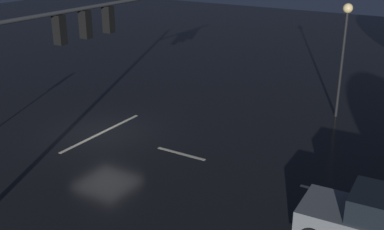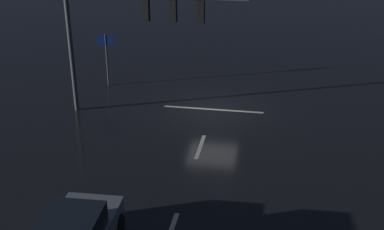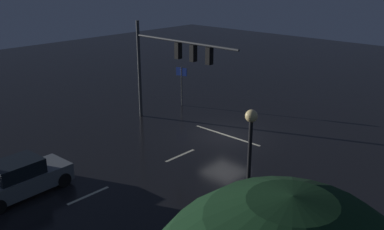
{
  "view_description": "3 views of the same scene",
  "coord_description": "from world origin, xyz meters",
  "views": [
    {
      "loc": [
        14.33,
        13.28,
        8.08
      ],
      "look_at": [
        -0.14,
        4.42,
        1.68
      ],
      "focal_mm": 44.54,
      "sensor_mm": 36.0,
      "label": 1
    },
    {
      "loc": [
        -2.81,
        22.02,
        9.39
      ],
      "look_at": [
        0.28,
        4.44,
        1.63
      ],
      "focal_mm": 45.23,
      "sensor_mm": 36.0,
      "label": 2
    },
    {
      "loc": [
        -15.1,
        19.31,
        9.77
      ],
      "look_at": [
        -0.55,
        3.63,
        2.42
      ],
      "focal_mm": 39.68,
      "sensor_mm": 36.0,
      "label": 3
    }
  ],
  "objects": [
    {
      "name": "ground_plane",
      "position": [
        0.0,
        0.0,
        0.0
      ],
      "size": [
        80.0,
        80.0,
        0.0
      ],
      "primitive_type": "plane",
      "color": "black"
    },
    {
      "name": "traffic_signal_assembly",
      "position": [
        3.65,
        1.05,
        4.57
      ],
      "size": [
        8.42,
        0.47,
        6.62
      ],
      "color": "#383A3D",
      "rests_on": "ground_plane"
    },
    {
      "name": "lane_dash_far",
      "position": [
        0.0,
        4.0,
        0.0
      ],
      "size": [
        0.16,
        2.2,
        0.01
      ],
      "primitive_type": "cube",
      "rotation": [
        0.0,
        0.0,
        1.57
      ],
      "color": "beige",
      "rests_on": "ground_plane"
    },
    {
      "name": "stop_bar",
      "position": [
        0.0,
        -0.13,
        0.0
      ],
      "size": [
        5.0,
        0.16,
        0.01
      ],
      "primitive_type": "cube",
      "color": "beige",
      "rests_on": "ground_plane"
    },
    {
      "name": "route_sign",
      "position": [
        6.34,
        -2.65,
        2.13
      ],
      "size": [
        0.89,
        0.26,
        2.96
      ],
      "color": "#383A3D",
      "rests_on": "ground_plane"
    }
  ]
}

